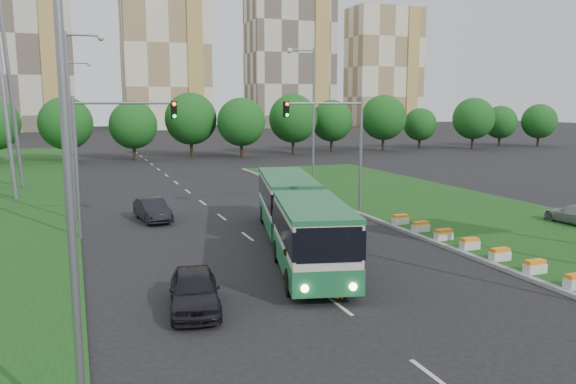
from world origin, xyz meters
name	(u,v)px	position (x,y,z in m)	size (l,w,h in m)	color
ground	(340,258)	(0.00, 0.00, 0.00)	(360.00, 360.00, 0.00)	black
grass_median	(455,211)	(13.00, 8.00, 0.07)	(14.00, 60.00, 0.15)	#174112
median_kerb	(369,217)	(6.05, 8.00, 0.09)	(0.30, 60.00, 0.18)	gray
lane_markings	(197,199)	(-3.00, 20.00, 0.00)	(0.20, 100.00, 0.01)	beige
flower_planters	(470,244)	(6.70, -1.40, 0.45)	(1.10, 13.70, 0.60)	silver
traffic_mast_median	(340,137)	(4.78, 10.00, 5.35)	(5.76, 0.32, 8.00)	slate
traffic_mast_left	(106,143)	(-10.38, 9.00, 5.35)	(5.76, 0.32, 8.00)	slate
street_lamps	(228,129)	(-3.00, 10.00, 6.00)	(36.00, 60.00, 12.00)	slate
tree_line	(235,125)	(10.00, 55.00, 4.50)	(120.00, 8.00, 9.00)	#165217
apartment_tower_cwest	(17,36)	(-25.00, 150.00, 26.00)	(28.00, 15.00, 52.00)	beige
apartment_tower_ceast	(165,45)	(15.00, 150.00, 25.00)	(25.00, 15.00, 50.00)	beige
apartment_tower_east	(290,54)	(55.00, 150.00, 23.50)	(27.00, 15.00, 47.00)	beige
midrise_east	(384,68)	(90.00, 150.00, 20.00)	(24.00, 14.00, 40.00)	beige
articulated_bus	(293,216)	(-1.56, 2.48, 1.79)	(2.76, 17.72, 2.92)	beige
car_left_near	(194,290)	(-8.20, -4.48, 0.76)	(1.80, 4.47, 1.52)	black
car_left_far	(153,210)	(-7.51, 12.44, 0.72)	(1.53, 4.38, 1.44)	black
car_median	(576,214)	(17.00, 1.37, 0.76)	(1.70, 4.19, 1.21)	#95979D
pedestrian	(288,269)	(-4.17, -3.67, 0.89)	(0.65, 0.42, 1.77)	gray
shopping_trolley	(339,291)	(-2.63, -5.20, 0.29)	(0.34, 0.36, 0.58)	orange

